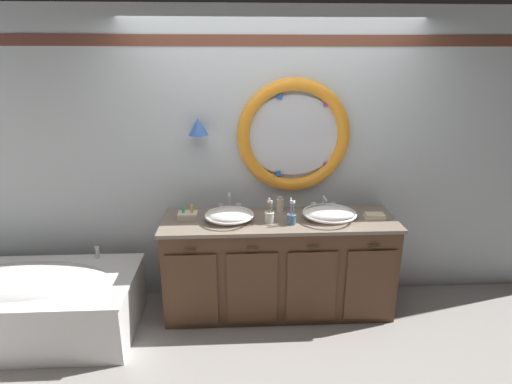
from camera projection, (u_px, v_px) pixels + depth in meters
The scene contains 13 objects.
ground_plane at pixel (275, 324), 3.55m from camera, with size 14.00×14.00×0.00m, color gray.
back_wall_assembly at pixel (273, 159), 3.69m from camera, with size 6.40×0.26×2.60m.
vanity_counter at pixel (278, 264), 3.66m from camera, with size 2.00×0.62×0.87m.
bathtub at pixel (29, 301), 3.34m from camera, with size 1.71×0.89×0.60m.
sink_basin_left at pixel (229, 215), 3.46m from camera, with size 0.42×0.42×0.11m.
sink_basin_right at pixel (329, 213), 3.50m from camera, with size 0.46×0.46×0.11m.
faucet_set_left at pixel (230, 204), 3.68m from camera, with size 0.21×0.12×0.18m.
faucet_set_right at pixel (324, 204), 3.72m from camera, with size 0.23×0.15×0.13m.
toothbrush_holder_left at pixel (269, 216), 3.43m from camera, with size 0.08×0.08×0.22m.
toothbrush_holder_right at pixel (291, 218), 3.40m from camera, with size 0.08×0.08×0.22m.
soap_dispenser at pixel (280, 205), 3.68m from camera, with size 0.06×0.07×0.15m.
folded_hand_towel at pixel (374, 216), 3.52m from camera, with size 0.17×0.11×0.05m.
toiletry_basket at pixel (188, 215), 3.51m from camera, with size 0.17×0.11×0.13m.
Camera 1 is at (-0.32, -3.00, 2.19)m, focal length 28.88 mm.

